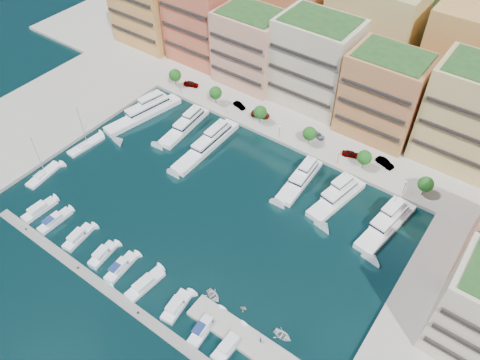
{
  "coord_description": "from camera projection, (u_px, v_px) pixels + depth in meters",
  "views": [
    {
      "loc": [
        49.68,
        -55.57,
        85.17
      ],
      "look_at": [
        3.89,
        7.43,
        6.0
      ],
      "focal_mm": 35.0,
      "sensor_mm": 36.0,
      "label": 1
    }
  ],
  "objects": [
    {
      "name": "ground",
      "position": [
        209.0,
        208.0,
        112.72
      ],
      "size": [
        400.0,
        400.0,
        0.0
      ],
      "primitive_type": "plane",
      "color": "black",
      "rests_on": "ground"
    },
    {
      "name": "north_quay",
      "position": [
        331.0,
        89.0,
        147.89
      ],
      "size": [
        220.0,
        64.0,
        2.0
      ],
      "primitive_type": "cube",
      "color": "#9E998E",
      "rests_on": "ground"
    },
    {
      "name": "west_quay",
      "position": [
        22.0,
        129.0,
        133.74
      ],
      "size": [
        34.0,
        76.0,
        2.0
      ],
      "primitive_type": "cube",
      "color": "#9E998E",
      "rests_on": "ground"
    },
    {
      "name": "hillside",
      "position": [
        392.0,
        29.0,
        175.12
      ],
      "size": [
        240.0,
        40.0,
        58.0
      ],
      "primitive_type": "cube",
      "color": "#243D19",
      "rests_on": "ground"
    },
    {
      "name": "south_pontoon",
      "position": [
        107.0,
        290.0,
        96.94
      ],
      "size": [
        72.0,
        2.2,
        0.35
      ],
      "primitive_type": "cube",
      "color": "gray",
      "rests_on": "ground"
    },
    {
      "name": "finger_pier",
      "position": [
        260.0,
        351.0,
        87.87
      ],
      "size": [
        32.0,
        5.0,
        2.0
      ],
      "primitive_type": "cube",
      "color": "#9E998E",
      "rests_on": "ground"
    },
    {
      "name": "apartment_0",
      "position": [
        147.0,
        7.0,
        158.8
      ],
      "size": [
        22.0,
        16.5,
        24.8
      ],
      "color": "tan",
      "rests_on": "north_quay"
    },
    {
      "name": "apartment_1",
      "position": [
        201.0,
        20.0,
        150.15
      ],
      "size": [
        20.0,
        16.5,
        26.8
      ],
      "color": "#D36E46",
      "rests_on": "north_quay"
    },
    {
      "name": "apartment_2",
      "position": [
        251.0,
        48.0,
        141.79
      ],
      "size": [
        20.0,
        15.5,
        22.8
      ],
      "color": "tan",
      "rests_on": "north_quay"
    },
    {
      "name": "apartment_3",
      "position": [
        315.0,
        62.0,
        133.19
      ],
      "size": [
        22.0,
        16.5,
        25.8
      ],
      "color": "beige",
      "rests_on": "north_quay"
    },
    {
      "name": "apartment_4",
      "position": [
        384.0,
        95.0,
        123.7
      ],
      "size": [
        20.0,
        15.5,
        23.8
      ],
      "color": "#B58643",
      "rests_on": "north_quay"
    },
    {
      "name": "apartment_5",
      "position": [
        472.0,
        117.0,
        114.7
      ],
      "size": [
        22.0,
        16.5,
        26.8
      ],
      "color": "tan",
      "rests_on": "north_quay"
    },
    {
      "name": "backblock_1",
      "position": [
        288.0,
        5.0,
        153.6
      ],
      "size": [
        26.0,
        18.0,
        30.0
      ],
      "primitive_type": "cube",
      "color": "#B58643",
      "rests_on": "north_quay"
    },
    {
      "name": "backblock_2",
      "position": [
        372.0,
        32.0,
        141.23
      ],
      "size": [
        26.0,
        18.0,
        30.0
      ],
      "primitive_type": "cube",
      "color": "tan",
      "rests_on": "north_quay"
    },
    {
      "name": "backblock_3",
      "position": [
        473.0,
        63.0,
        128.86
      ],
      "size": [
        26.0,
        18.0,
        30.0
      ],
      "primitive_type": "cube",
      "color": "tan",
      "rests_on": "north_quay"
    },
    {
      "name": "tree_0",
      "position": [
        175.0,
        75.0,
        144.83
      ],
      "size": [
        3.8,
        3.8,
        5.65
      ],
      "color": "#473323",
      "rests_on": "north_quay"
    },
    {
      "name": "tree_1",
      "position": [
        216.0,
        93.0,
        138.24
      ],
      "size": [
        3.8,
        3.8,
        5.65
      ],
      "color": "#473323",
      "rests_on": "north_quay"
    },
    {
      "name": "tree_2",
      "position": [
        260.0,
        112.0,
        131.64
      ],
      "size": [
        3.8,
        3.8,
        5.65
      ],
      "color": "#473323",
      "rests_on": "north_quay"
    },
    {
      "name": "tree_3",
      "position": [
        310.0,
        134.0,
        125.04
      ],
      "size": [
        3.8,
        3.8,
        5.65
      ],
      "color": "#473323",
      "rests_on": "north_quay"
    },
    {
      "name": "tree_4",
      "position": [
        364.0,
        157.0,
        118.45
      ],
      "size": [
        3.8,
        3.8,
        5.65
      ],
      "color": "#473323",
      "rests_on": "north_quay"
    },
    {
      "name": "tree_5",
      "position": [
        426.0,
        184.0,
        111.85
      ],
      "size": [
        3.8,
        3.8,
        5.65
      ],
      "color": "#473323",
      "rests_on": "north_quay"
    },
    {
      "name": "lamppost_0",
      "position": [
        180.0,
        85.0,
        142.53
      ],
      "size": [
        0.3,
        0.3,
        4.2
      ],
      "color": "black",
      "rests_on": "north_quay"
    },
    {
      "name": "lamppost_1",
      "position": [
        227.0,
        106.0,
        135.11
      ],
      "size": [
        0.3,
        0.3,
        4.2
      ],
      "color": "black",
      "rests_on": "north_quay"
    },
    {
      "name": "lamppost_2",
      "position": [
        280.0,
        130.0,
        127.69
      ],
      "size": [
        0.3,
        0.3,
        4.2
      ],
      "color": "black",
      "rests_on": "north_quay"
    },
    {
      "name": "lamppost_3",
      "position": [
        339.0,
        156.0,
        120.27
      ],
      "size": [
        0.3,
        0.3,
        4.2
      ],
      "color": "black",
      "rests_on": "north_quay"
    },
    {
      "name": "lamppost_4",
      "position": [
        405.0,
        185.0,
        112.85
      ],
      "size": [
        0.3,
        0.3,
        4.2
      ],
      "color": "black",
      "rests_on": "north_quay"
    },
    {
      "name": "yacht_0",
      "position": [
        146.0,
        112.0,
        137.55
      ],
      "size": [
        9.04,
        24.97,
        7.3
      ],
      "color": "white",
      "rests_on": "ground"
    },
    {
      "name": "yacht_1",
      "position": [
        186.0,
        125.0,
        133.44
      ],
      "size": [
        5.76,
        19.55,
        7.3
      ],
      "color": "white",
      "rests_on": "ground"
    },
    {
      "name": "yacht_2",
      "position": [
        209.0,
        143.0,
        127.75
      ],
      "size": [
        4.66,
        24.77,
        7.3
      ],
      "color": "white",
      "rests_on": "ground"
    },
    {
      "name": "yacht_4",
      "position": [
        301.0,
        178.0,
        118.34
      ],
      "size": [
        5.22,
        17.86,
        7.3
      ],
      "color": "white",
      "rests_on": "ground"
    },
    {
      "name": "yacht_5",
      "position": [
        338.0,
        196.0,
        113.93
      ],
      "size": [
        7.63,
        18.29,
        7.3
      ],
      "color": "white",
      "rests_on": "ground"
    },
    {
      "name": "yacht_6",
      "position": [
        387.0,
        223.0,
        108.04
      ],
      "size": [
        7.36,
        19.96,
        7.3
      ],
      "color": "white",
      "rests_on": "ground"
    },
    {
      "name": "cruiser_0",
      "position": [
        39.0,
        210.0,
        111.66
      ],
      "size": [
        2.9,
        8.66,
        2.55
      ],
      "color": "white",
      "rests_on": "ground"
    },
    {
      "name": "cruiser_1",
      "position": [
        55.0,
        221.0,
        109.27
      ],
      "size": [
        2.55,
        8.45,
        2.66
      ],
      "color": "white",
      "rests_on": "ground"
    },
    {
      "name": "cruiser_2",
      "position": [
        78.0,
        237.0,
        105.91
      ],
      "size": [
        3.53,
        8.14,
        2.55
      ],
      "color": "white",
      "rests_on": "ground"
    },
    {
      "name": "cruiser_3",
      "position": [
        103.0,
        254.0,
        102.59
      ],
      "size": [
        3.25,
        7.35,
        2.55
      ],
      "color": "white",
      "rests_on": "ground"
    },
    {
      "name": "cruiser_4",
      "position": [
        121.0,
        267.0,
        100.2
      ],
      "size": [
        3.18,
        8.38,
        2.66
      ],
      "color": "white",
      "rests_on": "ground"
    },
    {
      "name": "cruiser_5",
      "position": [
        145.0,
        284.0,
        97.28
      ],
      "size": [
        3.53,
        9.2,
        2.55
      ],
      "color": "white",
      "rests_on": "ground"
    },
    {
      "name": "cruiser_6",
      "position": [
        176.0,
        307.0,
        93.71
      ],
      "size": [
        3.81,
        7.84,
        2.55
      ],
      "color": "white",
      "rests_on": "ground"
    },
    {
      "name": "cruiser_7",
      "position": [
        205.0,
        327.0,
        90.64
      ],
      "size": [
        3.27,
        9.07,
        2.66
      ],
      "color": "white",
      "rests_on": "ground"
    },
    {
      "name": "cruiser_8",
      "position": [
        230.0,
        344.0,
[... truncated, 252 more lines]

